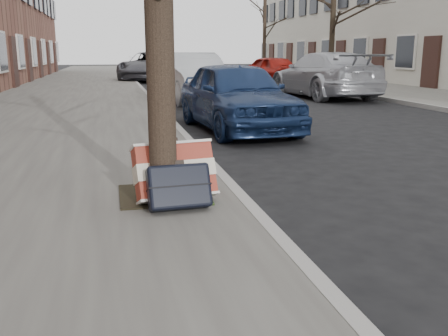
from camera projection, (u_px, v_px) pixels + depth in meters
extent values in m
plane|color=black|center=(414.00, 232.00, 4.24)|extent=(120.00, 120.00, 0.00)
cube|color=slate|center=(75.00, 93.00, 17.68)|extent=(5.00, 70.00, 0.12)
cube|color=gray|center=(370.00, 88.00, 20.14)|extent=(4.00, 70.00, 0.12)
cube|color=black|center=(163.00, 194.00, 4.92)|extent=(0.85, 0.85, 0.02)
cube|color=maroon|center=(174.00, 172.00, 4.66)|extent=(0.79, 0.52, 0.57)
cube|color=black|center=(179.00, 186.00, 4.41)|extent=(0.58, 0.36, 0.43)
imported|color=#16274E|center=(237.00, 96.00, 9.63)|extent=(1.91, 4.07, 1.35)
imported|color=#B3B7BB|center=(192.00, 77.00, 15.27)|extent=(2.06, 4.65, 1.49)
imported|color=#3E3E44|center=(151.00, 66.00, 26.12)|extent=(4.04, 5.92, 1.51)
imported|color=#A5A7AE|center=(324.00, 75.00, 16.63)|extent=(2.40, 5.26, 1.49)
imported|color=#99150D|center=(268.00, 70.00, 23.52)|extent=(2.52, 4.18, 1.33)
cylinder|color=black|center=(332.00, 30.00, 21.94)|extent=(0.24, 0.24, 4.62)
cylinder|color=black|center=(264.00, 35.00, 31.49)|extent=(0.22, 0.22, 4.79)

